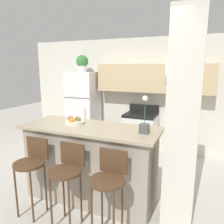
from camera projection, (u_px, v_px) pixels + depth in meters
name	position (u px, v px, depth m)	size (l,w,h in m)	color
ground_plane	(91.00, 198.00, 3.26)	(14.00, 14.00, 0.00)	beige
wall_back	(143.00, 89.00, 4.93)	(5.60, 0.38, 2.55)	silver
pillar_right	(182.00, 123.00, 2.50)	(0.38, 0.32, 2.55)	silver
counter_bar	(91.00, 163.00, 3.15)	(1.95, 0.76, 1.10)	gray
refrigerator	(84.00, 110.00, 5.29)	(0.69, 0.63, 1.80)	white
stove_range	(140.00, 133.00, 4.86)	(0.68, 0.60, 1.07)	white
bar_stool_left	(32.00, 164.00, 2.80)	(0.39, 0.39, 1.01)	#4C331E
bar_stool_mid	(67.00, 172.00, 2.59)	(0.39, 0.39, 1.01)	#4C331E
bar_stool_right	(109.00, 181.00, 2.39)	(0.39, 0.39, 1.01)	#4C331E
potted_plant_on_fridge	(82.00, 63.00, 5.07)	(0.28, 0.28, 0.39)	silver
orchid_vase	(144.00, 123.00, 2.71)	(0.11, 0.11, 0.47)	#4C4C51
fruit_bowl	(74.00, 122.00, 3.15)	(0.28, 0.28, 0.12)	silver
trash_bin	(101.00, 143.00, 5.04)	(0.28, 0.28, 0.38)	black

